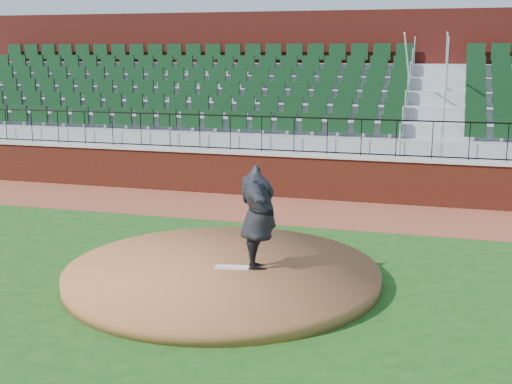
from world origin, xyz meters
TOP-DOWN VIEW (x-y plane):
  - ground at (0.00, 0.00)m, footprint 90.00×90.00m
  - warning_track at (0.00, 5.40)m, footprint 34.00×3.20m
  - field_wall at (0.00, 7.00)m, footprint 34.00×0.35m
  - wall_cap at (0.00, 7.00)m, footprint 34.00×0.45m
  - wall_railing at (0.00, 7.00)m, footprint 34.00×0.05m
  - seating_stands at (0.00, 9.72)m, footprint 34.00×5.10m
  - concourse_wall at (0.00, 12.52)m, footprint 34.00×0.50m
  - pitchers_mound at (-0.11, -0.33)m, footprint 5.77×5.77m
  - pitching_rubber at (0.08, -0.33)m, footprint 0.63×0.27m
  - pitcher at (0.52, -0.17)m, footprint 1.50×2.42m

SIDE VIEW (x-z plane):
  - ground at x=0.00m, z-range 0.00..0.00m
  - warning_track at x=0.00m, z-range 0.00..0.01m
  - pitchers_mound at x=-0.11m, z-range 0.00..0.25m
  - pitching_rubber at x=0.08m, z-range 0.25..0.29m
  - field_wall at x=0.00m, z-range 0.00..1.20m
  - pitcher at x=0.52m, z-range 0.25..2.16m
  - wall_cap at x=0.00m, z-range 1.20..1.30m
  - wall_railing at x=0.00m, z-range 1.30..2.30m
  - seating_stands at x=0.00m, z-range 0.00..4.60m
  - concourse_wall at x=0.00m, z-range 0.00..5.50m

